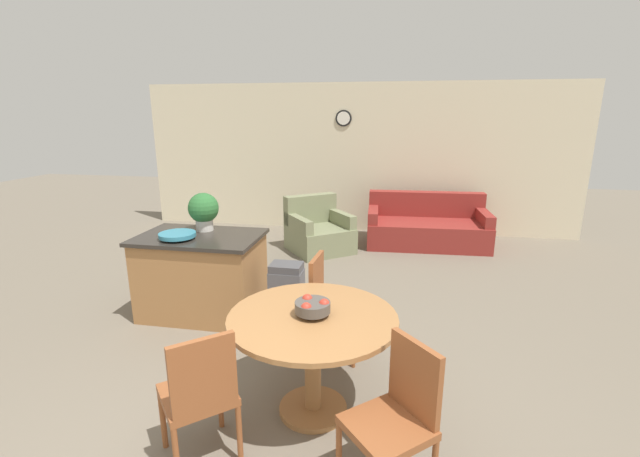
{
  "coord_description": "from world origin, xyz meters",
  "views": [
    {
      "loc": [
        0.81,
        -1.8,
        2.14
      ],
      "look_at": [
        0.02,
        2.48,
        0.98
      ],
      "focal_mm": 24.0,
      "sensor_mm": 36.0,
      "label": 1
    }
  ],
  "objects": [
    {
      "name": "dining_chair_near_right",
      "position": [
        0.87,
        0.3,
        0.52
      ],
      "size": [
        0.59,
        0.59,
        0.93
      ],
      "rotation": [
        0.0,
        0.0,
        8.57
      ],
      "color": "brown",
      "rests_on": "ground_plane"
    },
    {
      "name": "armchair",
      "position": [
        -0.42,
        4.74,
        0.29
      ],
      "size": [
        1.24,
        1.24,
        0.87
      ],
      "rotation": [
        0.0,
        0.0,
        0.66
      ],
      "color": "#7A7F5B",
      "rests_on": "ground_plane"
    },
    {
      "name": "couch",
      "position": [
        1.32,
        5.4,
        0.29
      ],
      "size": [
        2.01,
        1.08,
        0.85
      ],
      "rotation": [
        0.0,
        0.0,
        0.05
      ],
      "color": "maroon",
      "rests_on": "ground_plane"
    },
    {
      "name": "dining_chair_far_side",
      "position": [
        0.25,
        1.72,
        0.52
      ],
      "size": [
        0.45,
        0.45,
        0.93
      ],
      "rotation": [
        0.0,
        0.0,
        4.65
      ],
      "color": "brown",
      "rests_on": "ground_plane"
    },
    {
      "name": "dining_chair_near_left",
      "position": [
        -0.31,
        0.28,
        0.52
      ],
      "size": [
        0.59,
        0.59,
        0.93
      ],
      "rotation": [
        0.0,
        0.0,
        7.0
      ],
      "color": "brown",
      "rests_on": "ground_plane"
    },
    {
      "name": "dining_table",
      "position": [
        0.27,
        0.88,
        0.6
      ],
      "size": [
        1.2,
        1.2,
        0.78
      ],
      "color": "#9E6B3D",
      "rests_on": "ground_plane"
    },
    {
      "name": "kitchen_island",
      "position": [
        -1.25,
        2.26,
        0.45
      ],
      "size": [
        1.3,
        0.85,
        0.9
      ],
      "color": "#9E6B3D",
      "rests_on": "ground_plane"
    },
    {
      "name": "trash_bin",
      "position": [
        -0.29,
        2.24,
        0.32
      ],
      "size": [
        0.34,
        0.26,
        0.65
      ],
      "color": "#56565B",
      "rests_on": "ground_plane"
    },
    {
      "name": "wall_back",
      "position": [
        -0.0,
        6.15,
        1.35
      ],
      "size": [
        8.0,
        0.09,
        2.7
      ],
      "color": "beige",
      "rests_on": "ground_plane"
    },
    {
      "name": "teal_bowl",
      "position": [
        -1.4,
        2.1,
        0.94
      ],
      "size": [
        0.37,
        0.37,
        0.07
      ],
      "color": "teal",
      "rests_on": "kitchen_island"
    },
    {
      "name": "potted_plant",
      "position": [
        -1.27,
        2.47,
        1.13
      ],
      "size": [
        0.33,
        0.33,
        0.42
      ],
      "color": "beige",
      "rests_on": "kitchen_island"
    },
    {
      "name": "fruit_bowl",
      "position": [
        0.27,
        0.88,
        0.85
      ],
      "size": [
        0.25,
        0.25,
        0.13
      ],
      "color": "#4C4742",
      "rests_on": "dining_table"
    }
  ]
}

